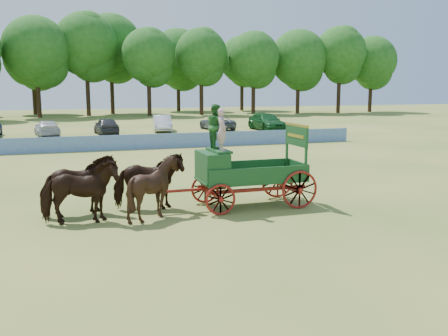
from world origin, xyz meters
TOP-DOWN VIEW (x-y plane):
  - ground at (0.00, 0.00)m, footprint 160.00×160.00m
  - horse_lead_left at (-9.28, -0.39)m, footprint 2.50×1.21m
  - horse_lead_right at (-9.28, 0.71)m, footprint 2.64×1.62m
  - horse_wheel_left at (-6.88, -0.39)m, footprint 2.08×1.90m
  - horse_wheel_right at (-6.88, 0.71)m, footprint 2.56×1.35m
  - farm_dray at (-3.92, 0.20)m, footprint 6.00×2.00m
  - sponsor_banner at (-1.00, 18.00)m, footprint 26.00×0.08m
  - parked_cars at (-6.45, 30.04)m, footprint 38.18×7.55m
  - treeline at (-3.34, 59.72)m, footprint 91.49×23.33m

SIDE VIEW (x-z plane):
  - ground at x=0.00m, z-range 0.00..0.00m
  - sponsor_banner at x=-1.00m, z-range 0.00..1.05m
  - parked_cars at x=-6.45m, z-range -0.07..1.57m
  - horse_lead_left at x=-9.28m, z-range 0.00..2.08m
  - horse_lead_right at x=-9.28m, z-range 0.00..2.08m
  - horse_wheel_right at x=-6.88m, z-range 0.00..2.08m
  - horse_wheel_left at x=-6.88m, z-range 0.00..2.08m
  - farm_dray at x=-3.92m, z-range -0.23..3.52m
  - treeline at x=-3.34m, z-range 1.59..17.25m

